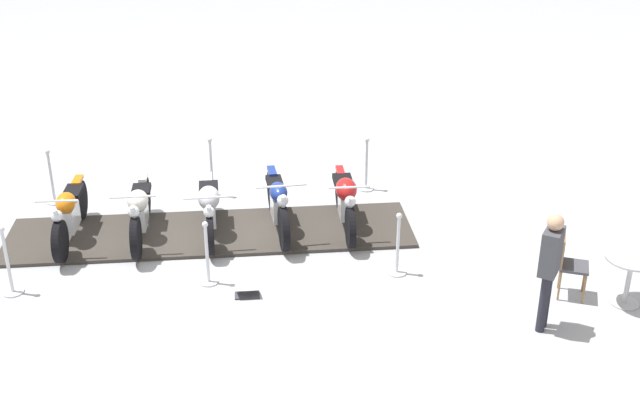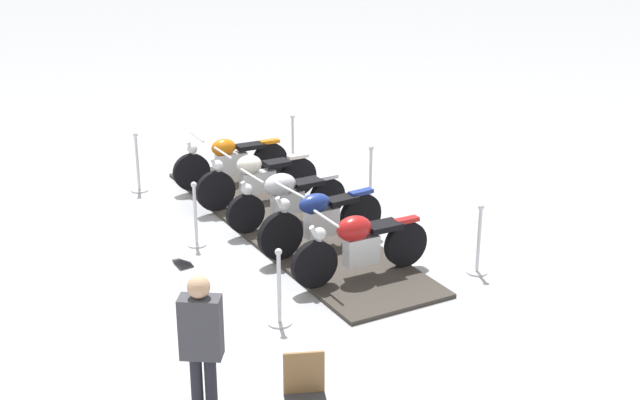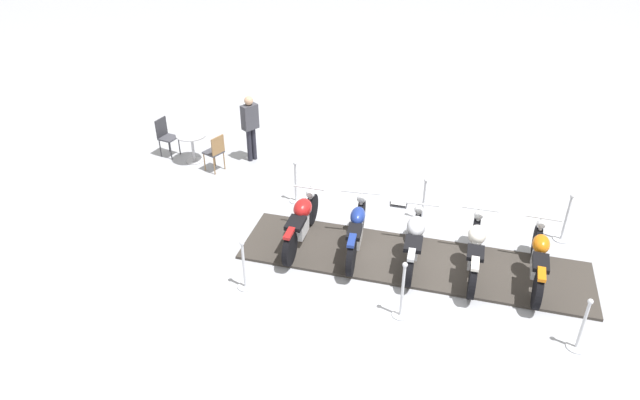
# 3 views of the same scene
# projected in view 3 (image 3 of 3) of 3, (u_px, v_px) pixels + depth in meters

# --- Properties ---
(ground_plane) EXTENTS (80.00, 80.00, 0.00)m
(ground_plane) POSITION_uv_depth(u_px,v_px,m) (412.00, 262.00, 11.25)
(ground_plane) COLOR #A8AAB2
(display_platform) EXTENTS (6.84, 3.77, 0.06)m
(display_platform) POSITION_uv_depth(u_px,v_px,m) (412.00, 261.00, 11.23)
(display_platform) COLOR #38332D
(display_platform) RESTS_ON ground_plane
(motorcycle_copper) EXTENTS (0.89, 2.11, 0.98)m
(motorcycle_copper) POSITION_uv_depth(u_px,v_px,m) (539.00, 258.00, 10.50)
(motorcycle_copper) COLOR black
(motorcycle_copper) RESTS_ON display_platform
(motorcycle_cream) EXTENTS (0.97, 2.13, 0.99)m
(motorcycle_cream) POSITION_uv_depth(u_px,v_px,m) (475.00, 248.00, 10.75)
(motorcycle_cream) COLOR black
(motorcycle_cream) RESTS_ON display_platform
(motorcycle_chrome) EXTENTS (1.02, 2.00, 0.92)m
(motorcycle_chrome) POSITION_uv_depth(u_px,v_px,m) (415.00, 238.00, 11.00)
(motorcycle_chrome) COLOR black
(motorcycle_chrome) RESTS_ON display_platform
(motorcycle_navy) EXTENTS (1.08, 1.99, 1.04)m
(motorcycle_navy) POSITION_uv_depth(u_px,v_px,m) (357.00, 230.00, 11.24)
(motorcycle_navy) COLOR black
(motorcycle_navy) RESTS_ON display_platform
(motorcycle_maroon) EXTENTS (0.89, 2.04, 0.97)m
(motorcycle_maroon) POSITION_uv_depth(u_px,v_px,m) (302.00, 220.00, 11.49)
(motorcycle_maroon) COLOR black
(motorcycle_maroon) RESTS_ON display_platform
(stanchion_left_front) EXTENTS (0.31, 0.31, 1.02)m
(stanchion_left_front) POSITION_uv_depth(u_px,v_px,m) (581.00, 332.00, 9.15)
(stanchion_left_front) COLOR silver
(stanchion_left_front) RESTS_ON ground_plane
(stanchion_right_mid) EXTENTS (0.29, 0.29, 1.02)m
(stanchion_right_mid) POSITION_uv_depth(u_px,v_px,m) (423.00, 205.00, 12.33)
(stanchion_right_mid) COLOR silver
(stanchion_right_mid) RESTS_ON ground_plane
(stanchion_left_mid) EXTENTS (0.28, 0.28, 1.14)m
(stanchion_left_mid) POSITION_uv_depth(u_px,v_px,m) (402.00, 297.00, 9.75)
(stanchion_left_mid) COLOR silver
(stanchion_left_mid) RESTS_ON ground_plane
(stanchion_right_front) EXTENTS (0.31, 0.31, 1.09)m
(stanchion_right_front) POSITION_uv_depth(u_px,v_px,m) (565.00, 225.00, 11.69)
(stanchion_right_front) COLOR silver
(stanchion_right_front) RESTS_ON ground_plane
(stanchion_left_rear) EXTENTS (0.29, 0.29, 1.03)m
(stanchion_left_rear) POSITION_uv_depth(u_px,v_px,m) (244.00, 272.00, 10.42)
(stanchion_left_rear) COLOR silver
(stanchion_left_rear) RESTS_ON ground_plane
(stanchion_right_rear) EXTENTS (0.30, 0.30, 1.02)m
(stanchion_right_rear) POSITION_uv_depth(u_px,v_px,m) (296.00, 188.00, 12.98)
(stanchion_right_rear) COLOR silver
(stanchion_right_rear) RESTS_ON ground_plane
(info_placard) EXTENTS (0.41, 0.31, 0.18)m
(info_placard) POSITION_uv_depth(u_px,v_px,m) (399.00, 203.00, 12.97)
(info_placard) COLOR #333338
(info_placard) RESTS_ON ground_plane
(cafe_table) EXTENTS (0.75, 0.75, 0.75)m
(cafe_table) POSITION_uv_depth(u_px,v_px,m) (192.00, 141.00, 14.51)
(cafe_table) COLOR #B7B7BC
(cafe_table) RESTS_ON ground_plane
(cafe_chair_near_table) EXTENTS (0.41, 0.41, 0.95)m
(cafe_chair_near_table) POSITION_uv_depth(u_px,v_px,m) (215.00, 151.00, 14.10)
(cafe_chair_near_table) COLOR olive
(cafe_chair_near_table) RESTS_ON ground_plane
(cafe_chair_across_table) EXTENTS (0.46, 0.46, 1.00)m
(cafe_chair_across_table) POSITION_uv_depth(u_px,v_px,m) (166.00, 135.00, 14.82)
(cafe_chair_across_table) COLOR #2D2D33
(cafe_chair_across_table) RESTS_ON ground_plane
(bystander_person) EXTENTS (0.31, 0.44, 1.72)m
(bystander_person) POSITION_uv_depth(u_px,v_px,m) (250.00, 123.00, 14.35)
(bystander_person) COLOR #23232D
(bystander_person) RESTS_ON ground_plane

